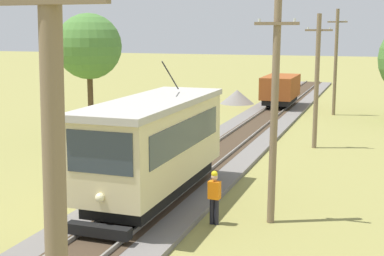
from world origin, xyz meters
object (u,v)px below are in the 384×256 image
(freight_car, at_px, (280,89))
(utility_pole_mid, at_px, (317,80))
(utility_pole_far, at_px, (336,61))
(second_worker, at_px, (214,195))
(gravel_pile, at_px, (237,97))
(red_tram, at_px, (154,145))
(tree_left_far, at_px, (89,47))
(utility_pole_near_tram, at_px, (274,109))

(freight_car, relative_size, utility_pole_mid, 0.74)
(freight_car, relative_size, utility_pole_far, 0.68)
(utility_pole_mid, bearing_deg, second_worker, -97.48)
(freight_car, xyz_separation_m, second_worker, (2.62, -26.87, -0.57))
(gravel_pile, xyz_separation_m, second_worker, (6.62, -28.75, 0.39))
(utility_pole_mid, bearing_deg, red_tram, -110.33)
(utility_pole_far, distance_m, gravel_pile, 9.78)
(utility_pole_far, bearing_deg, gravel_pile, 154.91)
(tree_left_far, bearing_deg, freight_car, 62.87)
(freight_car, height_order, second_worker, freight_car)
(utility_pole_mid, bearing_deg, gravel_pile, 117.68)
(red_tram, xyz_separation_m, tree_left_far, (-8.09, 9.81, 3.08))
(freight_car, xyz_separation_m, tree_left_far, (-8.09, -15.78, 3.72))
(red_tram, distance_m, utility_pole_far, 24.03)
(utility_pole_mid, xyz_separation_m, utility_pole_far, (-0.00, 11.96, 0.33))
(tree_left_far, bearing_deg, red_tram, -50.50)
(utility_pole_near_tram, bearing_deg, utility_pole_mid, 90.00)
(utility_pole_mid, bearing_deg, freight_car, 107.13)
(utility_pole_near_tram, xyz_separation_m, utility_pole_far, (0.00, 23.90, 0.21))
(red_tram, relative_size, utility_pole_near_tram, 1.17)
(freight_car, bearing_deg, tree_left_far, -117.13)
(freight_car, height_order, utility_pole_mid, utility_pole_mid)
(red_tram, distance_m, gravel_pile, 27.81)
(utility_pole_far, relative_size, second_worker, 4.31)
(freight_car, bearing_deg, utility_pole_far, -25.10)
(second_worker, bearing_deg, freight_car, -169.27)
(utility_pole_mid, xyz_separation_m, second_worker, (-1.69, -12.89, -2.63))
(utility_pole_mid, bearing_deg, utility_pole_near_tram, -90.00)
(red_tram, bearing_deg, tree_left_far, 129.50)
(tree_left_far, bearing_deg, utility_pole_mid, 8.29)
(red_tram, distance_m, tree_left_far, 13.09)
(second_worker, bearing_deg, utility_pole_near_tram, 124.51)
(red_tram, xyz_separation_m, freight_car, (-0.00, 25.60, -0.64))
(red_tram, bearing_deg, gravel_pile, 98.31)
(gravel_pile, xyz_separation_m, tree_left_far, (-4.08, -17.66, 4.68))
(freight_car, bearing_deg, utility_pole_mid, -72.87)
(utility_pole_mid, relative_size, second_worker, 3.94)
(utility_pole_mid, height_order, tree_left_far, tree_left_far)
(utility_pole_near_tram, bearing_deg, red_tram, 175.73)
(red_tram, height_order, utility_pole_near_tram, utility_pole_near_tram)
(gravel_pile, bearing_deg, freight_car, -25.08)
(red_tram, height_order, gravel_pile, red_tram)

